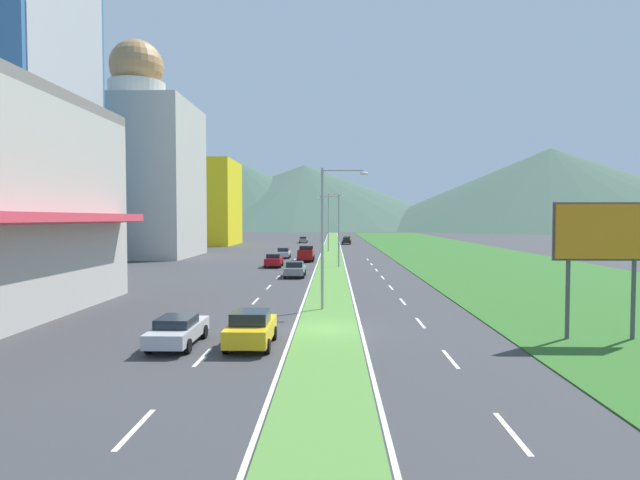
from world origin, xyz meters
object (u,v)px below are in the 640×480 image
object	(u,v)px
billboard_roadside	(602,238)
pickup_truck_0	(306,254)
street_lamp_near	(328,228)
car_6	(346,241)
car_1	(295,269)
car_4	(347,239)
car_3	(178,330)
car_0	(251,328)
car_2	(274,260)
street_lamp_far	(330,219)
car_5	(303,240)
street_lamp_mid	(336,226)
car_7	(284,253)

from	to	relation	value
billboard_roadside	pickup_truck_0	distance (m)	48.18
street_lamp_near	billboard_roadside	distance (m)	15.10
street_lamp_near	car_6	size ratio (longest dim) A/B	1.99
car_1	car_4	bearing A→B (deg)	-5.45
car_1	car_3	distance (m)	27.75
pickup_truck_0	car_0	bearing A→B (deg)	179.99
car_0	car_2	size ratio (longest dim) A/B	0.97
street_lamp_far	street_lamp_near	bearing A→B (deg)	-89.75
car_5	street_lamp_mid	bearing A→B (deg)	-173.06
street_lamp_far	car_6	distance (m)	26.34
billboard_roadside	car_2	world-z (taller)	billboard_roadside
car_3	car_5	size ratio (longest dim) A/B	1.00
car_3	pickup_truck_0	size ratio (longest dim) A/B	0.85
car_6	street_lamp_mid	bearing A→B (deg)	-2.68
billboard_roadside	car_2	distance (m)	41.53
street_lamp_far	billboard_roadside	xyz separation A→B (m)	(13.21, -65.09, -0.87)
car_1	car_3	size ratio (longest dim) A/B	0.92
street_lamp_near	car_7	world-z (taller)	street_lamp_near
car_2	car_4	xyz separation A→B (m)	(10.35, 63.95, -0.07)
billboard_roadside	car_0	world-z (taller)	billboard_roadside
car_0	pickup_truck_0	bearing A→B (deg)	-0.01
street_lamp_near	car_4	xyz separation A→B (m)	(3.68, 92.58, -4.40)
street_lamp_mid	car_6	world-z (taller)	street_lamp_mid
street_lamp_near	car_0	size ratio (longest dim) A/B	2.16
street_lamp_near	car_1	bearing A→B (deg)	100.56
billboard_roadside	pickup_truck_0	size ratio (longest dim) A/B	1.21
street_lamp_near	car_7	size ratio (longest dim) A/B	2.22
billboard_roadside	car_1	xyz separation A→B (m)	(-16.37, 26.03, -4.04)
car_6	car_7	xyz separation A→B (m)	(-10.08, -40.68, -0.03)
pickup_truck_0	street_lamp_far	bearing A→B (deg)	-8.76
car_1	car_7	xyz separation A→B (m)	(-3.44, 24.03, -0.01)
street_lamp_mid	car_4	world-z (taller)	street_lamp_mid
car_1	pickup_truck_0	size ratio (longest dim) A/B	0.78
car_0	car_7	bearing A→B (deg)	3.89
car_7	pickup_truck_0	bearing A→B (deg)	-144.16
street_lamp_mid	car_2	world-z (taller)	street_lamp_mid
street_lamp_mid	car_5	world-z (taller)	street_lamp_mid
pickup_truck_0	car_7	bearing A→B (deg)	35.84
car_2	car_7	size ratio (longest dim) A/B	1.06
billboard_roadside	car_4	size ratio (longest dim) A/B	1.57
car_7	car_5	bearing A→B (deg)	-0.15
street_lamp_mid	car_1	size ratio (longest dim) A/B	2.02
billboard_roadside	car_6	xyz separation A→B (m)	(-9.73, 90.74, -4.03)
billboard_roadside	car_3	bearing A→B (deg)	-175.55
billboard_roadside	car_0	xyz separation A→B (m)	(-16.30, -1.60, -4.00)
car_1	pickup_truck_0	xyz separation A→B (m)	(0.08, 19.15, 0.21)
street_lamp_mid	car_3	world-z (taller)	street_lamp_mid
street_lamp_far	car_4	distance (m)	35.80
street_lamp_mid	car_7	distance (m)	16.12
street_lamp_mid	car_4	distance (m)	64.11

